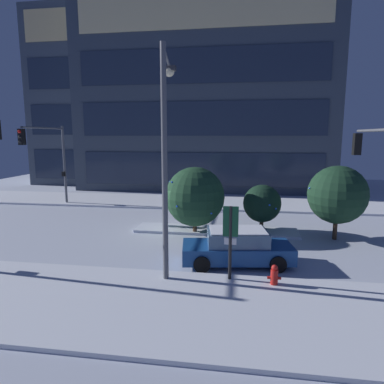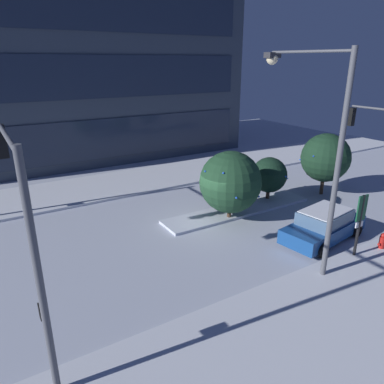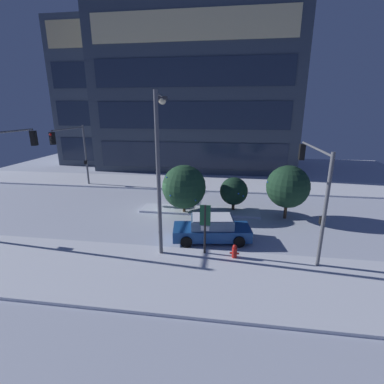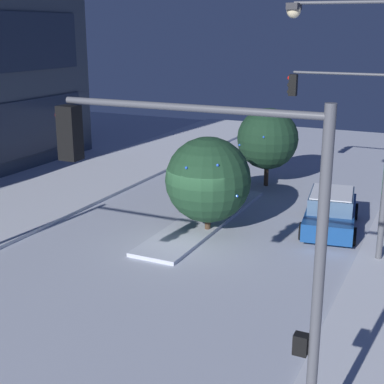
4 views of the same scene
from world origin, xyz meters
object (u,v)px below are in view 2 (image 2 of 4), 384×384
street_lamp_arched (318,135)px  fire_hydrant (382,242)px  parking_info_sign (360,219)px  decorated_tree_left_of_median (230,182)px  car_near (324,225)px  decorated_tree_right_of_median (326,158)px  decorated_tree_median (269,175)px  traffic_light_corner_near_left (20,208)px

street_lamp_arched → fire_hydrant: (4.01, -0.85, -5.00)m
parking_info_sign → decorated_tree_left_of_median: bearing=20.2°
fire_hydrant → parking_info_sign: parking_info_sign is taller
car_near → parking_info_sign: 2.17m
fire_hydrant → decorated_tree_right_of_median: (3.61, 6.29, 1.93)m
fire_hydrant → decorated_tree_median: size_ratio=0.32×
decorated_tree_right_of_median → car_near: bearing=-139.6°
car_near → parking_info_sign: parking_info_sign is taller
car_near → decorated_tree_right_of_median: decorated_tree_right_of_median is taller
street_lamp_arched → decorated_tree_left_of_median: 6.33m
street_lamp_arched → decorated_tree_right_of_median: bearing=-63.0°
parking_info_sign → traffic_light_corner_near_left: bearing=83.6°
traffic_light_corner_near_left → decorated_tree_median: 15.04m
parking_info_sign → decorated_tree_right_of_median: (5.17, 6.06, 0.53)m
fire_hydrant → decorated_tree_right_of_median: bearing=60.2°
parking_info_sign → decorated_tree_right_of_median: size_ratio=0.74×
traffic_light_corner_near_left → parking_info_sign: size_ratio=2.25×
traffic_light_corner_near_left → fire_hydrant: 14.47m
street_lamp_arched → decorated_tree_median: bearing=-40.4°
parking_info_sign → decorated_tree_median: (1.49, 6.97, -0.21)m
traffic_light_corner_near_left → street_lamp_arched: bearing=-95.2°
parking_info_sign → decorated_tree_left_of_median: 6.35m
parking_info_sign → street_lamp_arched: bearing=76.5°
car_near → decorated_tree_left_of_median: size_ratio=1.30×
decorated_tree_median → street_lamp_arched: bearing=-121.8°
traffic_light_corner_near_left → fire_hydrant: traffic_light_corner_near_left is taller
traffic_light_corner_near_left → street_lamp_arched: street_lamp_arched is taller
fire_hydrant → decorated_tree_left_of_median: bearing=120.7°
decorated_tree_median → traffic_light_corner_near_left: bearing=-158.3°
car_near → fire_hydrant: size_ratio=5.61×
decorated_tree_left_of_median → decorated_tree_right_of_median: (7.29, 0.08, 0.28)m
decorated_tree_median → decorated_tree_right_of_median: decorated_tree_right_of_median is taller
car_near → decorated_tree_median: decorated_tree_median is taller
parking_info_sign → decorated_tree_left_of_median: (-2.12, 5.98, 0.25)m
fire_hydrant → decorated_tree_right_of_median: size_ratio=0.22×
decorated_tree_median → fire_hydrant: bearing=-89.5°
decorated_tree_left_of_median → decorated_tree_right_of_median: bearing=0.6°
traffic_light_corner_near_left → decorated_tree_left_of_median: traffic_light_corner_near_left is taller
car_near → decorated_tree_left_of_median: bearing=111.2°
car_near → street_lamp_arched: street_lamp_arched is taller
decorated_tree_median → parking_info_sign: bearing=-102.1°
decorated_tree_median → decorated_tree_right_of_median: 3.86m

